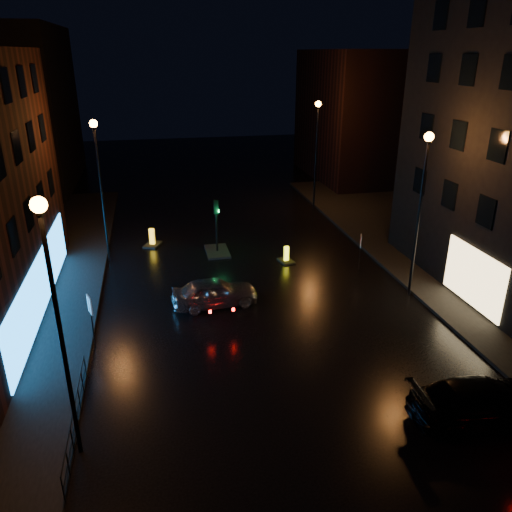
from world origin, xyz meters
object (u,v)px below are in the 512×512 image
object	(u,v)px
road_sign_left	(90,309)
road_sign_right	(361,244)
dark_sedan	(484,402)
traffic_signal	(217,245)
bollard_near	(286,258)
bollard_far	(152,242)
silver_hatchback	(215,292)

from	to	relation	value
road_sign_left	road_sign_right	bearing A→B (deg)	0.30
dark_sedan	road_sign_right	distance (m)	13.03
traffic_signal	road_sign_right	distance (m)	8.93
dark_sedan	bollard_near	size ratio (longest dim) A/B	4.11
bollard_far	road_sign_left	world-z (taller)	road_sign_left
bollard_near	road_sign_right	xyz separation A→B (m)	(3.84, -1.97, 1.37)
dark_sedan	road_sign_left	world-z (taller)	road_sign_left
bollard_near	bollard_far	bearing A→B (deg)	139.82
traffic_signal	road_sign_left	size ratio (longest dim) A/B	1.44
dark_sedan	silver_hatchback	bearing A→B (deg)	39.85
silver_hatchback	bollard_near	world-z (taller)	silver_hatchback
traffic_signal	road_sign_right	bearing A→B (deg)	-29.45
traffic_signal	bollard_near	size ratio (longest dim) A/B	2.77
road_sign_right	dark_sedan	bearing A→B (deg)	106.98
traffic_signal	bollard_near	distance (m)	4.56
dark_sedan	road_sign_left	bearing A→B (deg)	62.88
traffic_signal	road_sign_left	xyz separation A→B (m)	(-6.66, -9.71, 1.30)
road_sign_right	traffic_signal	bearing A→B (deg)	-8.30
road_sign_left	road_sign_right	size ratio (longest dim) A/B	1.13
traffic_signal	bollard_far	size ratio (longest dim) A/B	2.20
road_sign_left	bollard_far	bearing A→B (deg)	57.15
silver_hatchback	dark_sedan	xyz separation A→B (m)	(7.87, -10.28, 0.02)
dark_sedan	road_sign_left	distance (m)	15.48
bollard_far	road_sign_left	size ratio (longest dim) A/B	0.65
bollard_far	traffic_signal	bearing A→B (deg)	-3.86
silver_hatchback	road_sign_right	size ratio (longest dim) A/B	1.99
traffic_signal	bollard_near	world-z (taller)	traffic_signal
dark_sedan	road_sign_left	size ratio (longest dim) A/B	2.13
silver_hatchback	bollard_near	xyz separation A→B (m)	(4.97, 4.66, -0.50)
bollard_far	bollard_near	bearing A→B (deg)	-5.87
bollard_near	bollard_far	distance (m)	9.06
bollard_near	bollard_far	size ratio (longest dim) A/B	0.80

